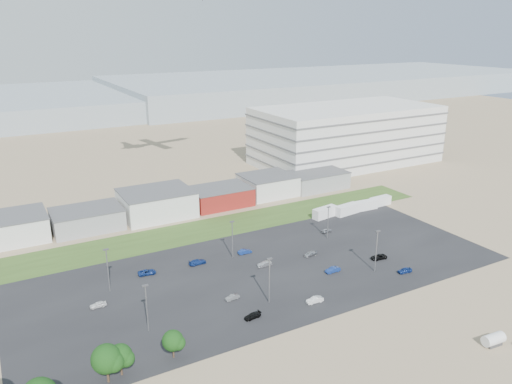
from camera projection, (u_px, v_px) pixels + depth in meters
ground at (292, 314)px, 105.33m from camera, size 700.00×700.00×0.00m
parking_lot at (266, 271)px, 124.25m from camera, size 120.00×50.00×0.01m
grass_strip at (197, 231)px, 148.52m from camera, size 160.00×16.00×0.02m
hills_backdrop at (113, 101)px, 384.08m from camera, size 700.00×200.00×9.00m
building_row at (123, 209)px, 155.22m from camera, size 170.00×20.00×8.00m
parking_garage at (346, 135)px, 221.88m from camera, size 80.00×40.00×25.00m
storage_tank_nw at (493, 339)px, 94.65m from camera, size 4.53×2.53×2.62m
box_trailer_a at (325, 212)px, 159.06m from camera, size 9.07×4.14×3.28m
box_trailer_b at (347, 210)px, 161.68m from camera, size 8.87×3.77×3.22m
box_trailer_c at (366, 205)px, 166.01m from camera, size 8.19×2.89×3.03m
box_trailer_d at (380, 201)px, 169.86m from camera, size 8.21×2.97×3.03m
tree_mid at (106, 362)px, 83.87m from camera, size 5.44×5.44×8.15m
tree_right at (120, 358)px, 85.81m from camera, size 4.53×4.53×6.79m
tree_near at (173, 343)px, 90.50m from camera, size 4.20×4.20×6.30m
lightpole_front_l at (147, 308)px, 97.93m from camera, size 1.21×0.50×10.24m
lightpole_front_m at (269, 281)px, 108.21m from camera, size 1.26×0.52×10.69m
lightpole_front_r at (376, 251)px, 122.36m from camera, size 1.28×0.53×10.85m
lightpole_back_l at (108, 270)px, 112.86m from camera, size 1.25×0.52×10.61m
lightpole_back_m at (232, 240)px, 129.89m from camera, size 1.20×0.50×10.23m
lightpole_back_r at (328, 222)px, 142.37m from camera, size 1.12×0.47×9.53m
parked_car_0 at (379, 257)px, 130.34m from camera, size 4.56×2.49×1.21m
parked_car_1 at (333, 270)px, 123.32m from camera, size 4.00×1.43×1.31m
parked_car_2 at (405, 270)px, 123.07m from camera, size 3.89×1.97×1.27m
parked_car_3 at (253, 316)px, 103.72m from camera, size 3.96×1.99×1.10m
parked_car_4 at (232, 297)px, 110.89m from camera, size 3.45×1.52×1.10m
parked_car_5 at (98, 305)px, 107.83m from camera, size 3.55×1.49×1.20m
parked_car_6 at (198, 262)px, 127.47m from camera, size 4.63×2.06×1.32m
parked_car_7 at (265, 264)px, 126.28m from camera, size 3.88×1.70×1.24m
parked_car_8 at (326, 231)px, 147.38m from camera, size 3.50×1.49×1.18m
parked_car_9 at (147, 272)px, 122.16m from camera, size 4.66×2.61×1.23m
parked_car_11 at (245, 251)px, 133.51m from camera, size 3.83×1.40×1.26m
parked_car_12 at (310, 254)px, 132.25m from camera, size 4.01×1.93×1.13m
parked_car_13 at (315, 300)px, 109.60m from camera, size 3.99×1.58×1.29m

